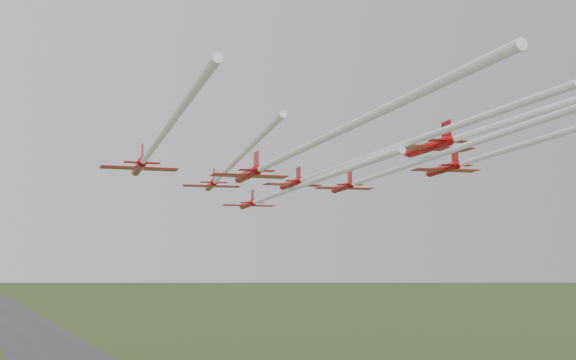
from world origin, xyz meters
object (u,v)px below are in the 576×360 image
jet_row3_left (149,153)px  jet_row3_mid (333,169)px  jet_row2_left (222,174)px  jet_row3_right (471,161)px  jet_row4_left (281,159)px  jet_lead (273,195)px  jet_row4_right (471,134)px  jet_row2_right (384,173)px

jet_row3_left → jet_row3_mid: (19.59, -5.57, -1.13)m
jet_row3_mid → jet_row2_left: bearing=126.4°
jet_row3_right → jet_row4_left: (-32.92, -8.41, -3.30)m
jet_lead → jet_row4_right: size_ratio=1.50×
jet_row2_left → jet_row2_right: jet_row2_right is taller
jet_row4_left → jet_row2_right: bearing=43.7°
jet_row4_left → jet_row3_right: bearing=24.8°
jet_lead → jet_row4_right: bearing=-71.6°
jet_row3_left → jet_row3_right: (42.17, -4.07, 1.65)m
jet_row2_left → jet_row2_right: 21.97m
jet_row3_right → jet_row3_mid: bearing=-158.8°
jet_row3_mid → jet_row4_left: jet_row3_mid is taller
jet_row3_left → jet_row4_left: (9.25, -12.47, -1.65)m
jet_lead → jet_row3_mid: (-5.34, -25.28, 0.67)m
jet_lead → jet_row2_right: jet_row2_right is taller
jet_row2_right → jet_row4_left: 29.03m
jet_row3_left → jet_row4_left: 15.61m
jet_row2_left → jet_row4_left: bearing=-82.6°
jet_lead → jet_row2_left: bearing=-128.6°
jet_row3_left → jet_row2_left: bearing=47.9°
jet_lead → jet_row2_right: 18.53m
jet_row3_mid → jet_row4_right: size_ratio=1.31×
jet_row2_left → jet_lead: bearing=54.5°
jet_row2_left → jet_row4_right: size_ratio=1.21×
jet_row2_left → jet_row3_left: 15.68m
jet_row2_right → jet_row3_mid: jet_row2_right is taller
jet_lead → jet_row2_left: size_ratio=1.24×
jet_row3_left → jet_row4_left: jet_row3_left is taller
jet_row3_right → jet_row3_left: bearing=-168.1°
jet_lead → jet_row4_left: jet_row4_left is taller
jet_row4_right → jet_row3_left: bearing=160.0°
jet_lead → jet_row3_mid: bearing=-89.5°
jet_row2_left → jet_row3_right: 32.81m
jet_row3_right → jet_row4_left: 34.14m
jet_row4_right → jet_lead: bearing=107.4°
jet_row3_right → jet_row4_right: size_ratio=0.99×
jet_row2_left → jet_row4_right: 31.83m
jet_row3_right → jet_row4_left: size_ratio=0.82×
jet_lead → jet_row4_left: bearing=-103.5°
jet_lead → jet_row3_left: bearing=-129.2°
jet_row2_right → jet_row3_left: bearing=-158.6°
jet_row3_left → jet_row4_left: size_ratio=0.98×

